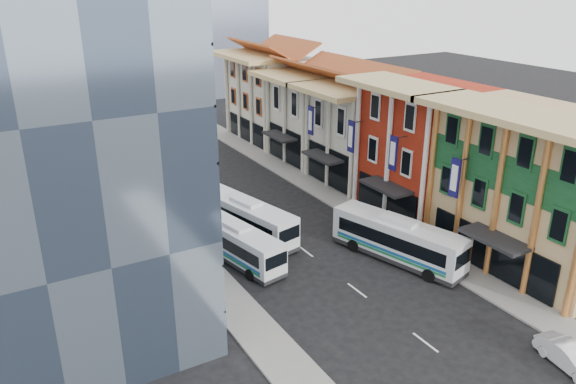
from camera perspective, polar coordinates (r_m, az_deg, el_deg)
ground at (r=36.10m, az=14.90°, el=-15.36°), size 200.00×200.00×0.00m
sidewalk_right at (r=55.56m, az=5.44°, el=-1.02°), size 3.00×90.00×0.15m
sidewalk_left at (r=48.47m, az=-11.27°, el=-4.86°), size 3.00×90.00×0.15m
shophouse_tan at (r=45.93m, az=23.83°, el=0.20°), size 8.00×14.00×12.00m
shophouse_red at (r=53.33m, az=13.63°, el=4.25°), size 8.00×10.00×12.00m
shophouse_cream_near at (r=60.50m, az=7.42°, el=5.71°), size 8.00×9.00×10.00m
shophouse_cream_mid at (r=67.61m, az=2.79°, el=7.53°), size 8.00×9.00×10.00m
shophouse_cream_far at (r=76.30m, az=-1.53°, el=9.54°), size 8.00×12.00×11.00m
office_tower at (r=39.36m, az=-23.28°, el=10.67°), size 12.00×26.00×30.00m
office_block_far at (r=63.46m, az=-24.32°, el=6.59°), size 10.00×18.00×14.00m
bus_left_near at (r=44.16m, az=-5.34°, el=-5.04°), size 4.20×10.17×3.18m
bus_left_far at (r=47.92m, az=-4.23°, el=-2.62°), size 4.85×11.01×3.44m
bus_right at (r=44.77m, az=11.09°, el=-4.70°), size 5.56×11.44×3.58m
sedan_right at (r=37.09m, az=26.77°, el=-14.74°), size 2.13×4.47×1.42m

